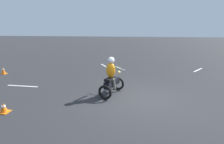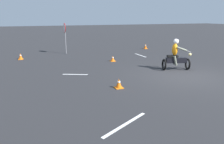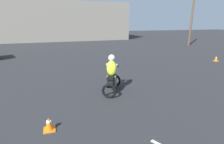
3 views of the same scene
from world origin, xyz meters
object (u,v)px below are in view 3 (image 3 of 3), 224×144
Objects in this scene: motorcycle_rider_background at (112,76)px; utility_pole_near at (193,11)px; traffic_cone_near_right at (49,124)px; utility_pole_far at (60,5)px; traffic_cone_far_right at (216,59)px.

utility_pole_near reaches higher than motorcycle_rider_background.
utility_pole_far is (1.75, 25.42, 5.28)m from traffic_cone_near_right.
traffic_cone_far_right is 0.04× the size of utility_pole_far.
utility_pole_far is at bearing 86.07° from traffic_cone_near_right.
utility_pole_near is at bearing 67.76° from motorcycle_rider_background.
utility_pole_far reaches higher than utility_pole_near.
utility_pole_near is 0.79× the size of utility_pole_far.
traffic_cone_far_right is at bearing -119.80° from utility_pole_near.
motorcycle_rider_background is 19.07m from utility_pole_near.
motorcycle_rider_background is 4.28× the size of traffic_cone_far_right.
motorcycle_rider_background reaches higher than traffic_cone_far_right.
utility_pole_near reaches higher than traffic_cone_far_right.
utility_pole_near is (14.51, 11.85, 3.57)m from motorcycle_rider_background.
traffic_cone_near_right is (-2.54, -2.06, -0.54)m from motorcycle_rider_background.
motorcycle_rider_background is 4.24× the size of traffic_cone_near_right.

